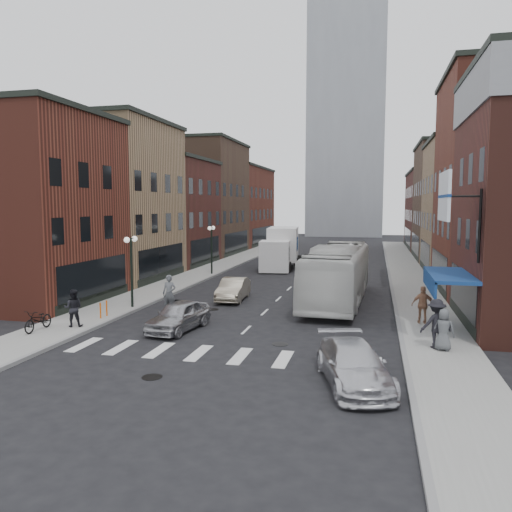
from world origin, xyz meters
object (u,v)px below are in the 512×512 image
at_px(streetlamp_near, 131,258).
at_px(sedan_left_near, 179,316).
at_px(streetlamp_far, 212,241).
at_px(ped_right_a, 436,324).
at_px(ped_right_b, 423,305).
at_px(ped_right_c, 444,329).
at_px(curb_car, 354,365).
at_px(bike_rack, 104,309).
at_px(billboard_sign, 446,198).
at_px(sedan_left_far, 233,289).
at_px(motorcycle_rider, 170,301).
at_px(parked_bicycle, 38,320).
at_px(transit_bus, 338,274).
at_px(ped_left_solo, 73,308).
at_px(box_truck, 281,248).

relative_size(streetlamp_near, sedan_left_near, 1.01).
bearing_deg(streetlamp_far, ped_right_a, -49.88).
relative_size(streetlamp_near, ped_right_b, 2.26).
bearing_deg(ped_right_a, ped_right_c, 109.20).
relative_size(sedan_left_near, curb_car, 0.87).
bearing_deg(bike_rack, ped_right_c, -7.64).
xyz_separation_m(billboard_sign, ped_right_c, (-0.09, -1.36, -5.15)).
height_order(streetlamp_far, sedan_left_far, streetlamp_far).
xyz_separation_m(streetlamp_near, streetlamp_far, (0.00, 14.00, 0.00)).
xyz_separation_m(motorcycle_rider, curb_car, (9.21, -6.49, -0.46)).
bearing_deg(parked_bicycle, ped_right_b, 16.80).
height_order(bike_rack, ped_right_c, ped_right_c).
bearing_deg(ped_right_b, sedan_left_near, 15.85).
bearing_deg(sedan_left_far, billboard_sign, -37.14).
bearing_deg(sedan_left_far, ped_right_c, -41.91).
distance_m(streetlamp_near, bike_rack, 3.59).
distance_m(transit_bus, ped_right_c, 10.85).
height_order(billboard_sign, ped_left_solo, billboard_sign).
bearing_deg(ped_right_c, billboard_sign, -79.62).
xyz_separation_m(billboard_sign, ped_right_b, (-0.47, 3.17, -5.07)).
bearing_deg(streetlamp_near, motorcycle_rider, -37.82).
xyz_separation_m(bike_rack, motorcycle_rider, (3.61, 0.05, 0.59)).
bearing_deg(parked_bicycle, ped_right_a, 3.19).
bearing_deg(motorcycle_rider, sedan_left_near, -53.22).
bearing_deg(streetlamp_near, transit_bus, 23.61).
relative_size(motorcycle_rider, ped_right_b, 1.34).
height_order(billboard_sign, bike_rack, billboard_sign).
bearing_deg(ped_right_a, streetlamp_far, -70.93).
relative_size(bike_rack, ped_right_a, 0.40).
distance_m(ped_left_solo, ped_right_a, 16.17).
relative_size(motorcycle_rider, ped_left_solo, 1.38).
bearing_deg(ped_left_solo, ped_right_b, 175.28).
xyz_separation_m(streetlamp_near, sedan_left_near, (4.34, -3.79, -2.22)).
distance_m(transit_bus, parked_bicycle, 16.63).
relative_size(streetlamp_near, box_truck, 0.46).
bearing_deg(streetlamp_far, billboard_sign, -47.59).
height_order(transit_bus, ped_left_solo, transit_bus).
distance_m(sedan_left_far, ped_right_b, 11.59).
bearing_deg(ped_right_c, curb_car, 66.90).
relative_size(ped_left_solo, ped_right_a, 0.89).
height_order(sedan_left_near, ped_left_solo, ped_left_solo).
relative_size(streetlamp_far, ped_right_b, 2.26).
relative_size(transit_bus, ped_right_c, 7.43).
relative_size(sedan_left_near, parked_bicycle, 2.18).
relative_size(billboard_sign, ped_right_a, 1.87).
distance_m(ped_right_a, ped_right_b, 4.24).
bearing_deg(curb_car, bike_rack, 137.24).
relative_size(transit_bus, ped_left_solo, 7.01).
xyz_separation_m(billboard_sign, box_truck, (-11.25, 23.47, -4.28)).
relative_size(billboard_sign, box_truck, 0.42).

